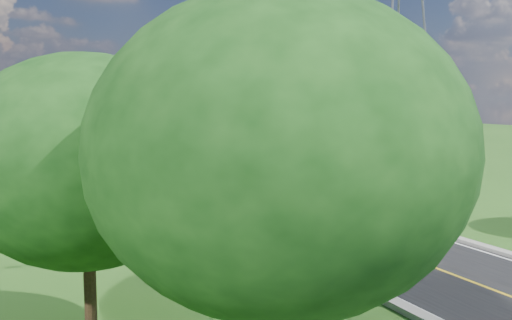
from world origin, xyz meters
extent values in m
plane|color=#214814|center=(0.00, 60.00, 0.00)|extent=(260.00, 260.00, 0.00)
cube|color=black|center=(0.00, 66.00, 0.03)|extent=(8.00, 150.00, 0.06)
cube|color=gray|center=(-4.25, 66.00, 0.11)|extent=(0.50, 150.00, 0.22)
cube|color=gray|center=(4.25, 66.00, 0.11)|extent=(0.50, 150.00, 0.22)
cylinder|color=slate|center=(5.20, 38.00, 1.20)|extent=(0.08, 0.08, 2.40)
cube|color=white|center=(5.20, 37.97, 2.00)|extent=(0.55, 0.04, 0.70)
cube|color=gray|center=(-10.00, 140.00, 1.00)|extent=(1.20, 3.00, 2.00)
cube|color=gray|center=(10.00, 140.00, 1.00)|extent=(1.20, 3.00, 2.00)
cube|color=gray|center=(0.00, 140.00, 2.60)|extent=(30.00, 3.00, 1.20)
cylinder|color=slate|center=(-6.00, 12.00, 5.00)|extent=(0.22, 0.22, 10.00)
cylinder|color=slate|center=(-7.40, 12.00, 9.60)|extent=(2.80, 0.12, 0.12)
cylinder|color=slate|center=(-4.60, 12.00, 9.60)|extent=(2.80, 0.12, 0.12)
cube|color=slate|center=(-8.70, 12.00, 9.55)|extent=(0.50, 0.25, 0.18)
cube|color=slate|center=(-3.30, 12.00, 9.55)|extent=(0.50, 0.25, 0.18)
cylinder|color=slate|center=(-6.00, 45.00, 5.00)|extent=(0.22, 0.22, 10.00)
cylinder|color=slate|center=(-7.40, 45.00, 9.60)|extent=(2.80, 0.12, 0.12)
cylinder|color=slate|center=(-4.60, 45.00, 9.60)|extent=(2.80, 0.12, 0.12)
cube|color=slate|center=(-8.70, 45.00, 9.55)|extent=(0.50, 0.25, 0.18)
cube|color=slate|center=(-3.30, 45.00, 9.55)|extent=(0.50, 0.25, 0.18)
cylinder|color=slate|center=(6.00, 78.00, 5.00)|extent=(0.22, 0.22, 10.00)
cylinder|color=slate|center=(4.60, 78.00, 9.60)|extent=(2.80, 0.12, 0.12)
cylinder|color=slate|center=(7.40, 78.00, 9.60)|extent=(2.80, 0.12, 0.12)
cube|color=slate|center=(3.30, 78.00, 9.55)|extent=(0.50, 0.25, 0.18)
cube|color=slate|center=(8.70, 78.00, 9.55)|extent=(0.50, 0.25, 0.18)
cube|color=slate|center=(26.00, 115.00, 21.84)|extent=(9.00, 0.25, 0.25)
cube|color=slate|center=(26.00, 115.00, 25.20)|extent=(7.00, 0.25, 0.25)
cylinder|color=black|center=(-14.00, 8.00, 1.53)|extent=(0.36, 0.36, 3.06)
ellipsoid|color=#113B10|center=(-14.00, 8.00, 5.27)|extent=(7.14, 7.14, 6.07)
cylinder|color=black|center=(-16.00, 28.00, 1.35)|extent=(0.36, 0.36, 2.70)
ellipsoid|color=#113B10|center=(-16.00, 28.00, 4.65)|extent=(6.30, 6.30, 5.36)
cylinder|color=black|center=(-15.00, 50.00, 1.62)|extent=(0.36, 0.36, 3.24)
ellipsoid|color=#113B10|center=(-15.00, 50.00, 5.58)|extent=(7.56, 7.56, 6.43)
cylinder|color=black|center=(-14.50, 98.00, 1.26)|extent=(0.36, 0.36, 2.52)
ellipsoid|color=#113B10|center=(-14.50, 98.00, 4.34)|extent=(5.88, 5.88, 5.00)
ellipsoid|color=#113B10|center=(-11.00, 2.00, 5.89)|extent=(7.98, 7.98, 6.78)
cylinder|color=black|center=(16.00, 30.00, 1.44)|extent=(0.36, 0.36, 2.88)
ellipsoid|color=#113B10|center=(16.00, 30.00, 4.96)|extent=(6.72, 6.72, 5.71)
cylinder|color=black|center=(15.00, 52.00, 1.26)|extent=(0.36, 0.36, 2.52)
ellipsoid|color=#113B10|center=(15.00, 52.00, 4.34)|extent=(5.88, 5.88, 5.00)
cylinder|color=black|center=(17.00, 76.00, 1.53)|extent=(0.36, 0.36, 3.06)
ellipsoid|color=#113B10|center=(17.00, 76.00, 5.27)|extent=(7.14, 7.14, 6.07)
cylinder|color=black|center=(14.50, 100.00, 1.17)|extent=(0.36, 0.36, 2.34)
ellipsoid|color=#113B10|center=(14.50, 100.00, 4.03)|extent=(5.46, 5.46, 4.64)
cylinder|color=black|center=(18.00, 120.00, 1.35)|extent=(0.36, 0.36, 2.70)
ellipsoid|color=#113B10|center=(18.00, 120.00, 4.65)|extent=(6.30, 6.30, 5.36)
imported|color=silver|center=(3.20, 52.09, 1.50)|extent=(3.09, 10.46, 2.88)
imported|color=silver|center=(-2.91, 65.20, 1.59)|extent=(2.98, 11.10, 3.07)
camera|label=1|loc=(-16.35, -8.45, 7.00)|focal=40.00mm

